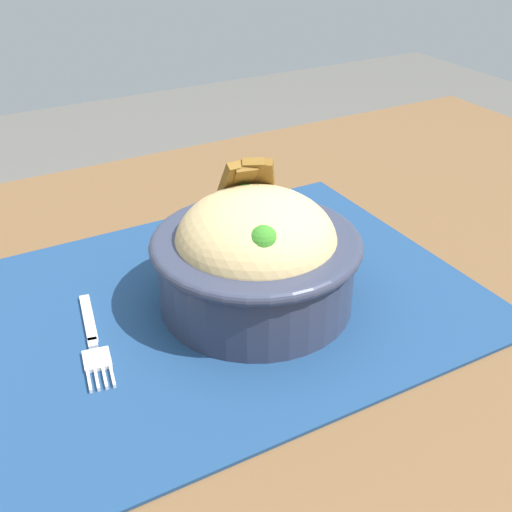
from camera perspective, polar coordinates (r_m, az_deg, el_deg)
table at (r=0.63m, az=-5.49°, el=-9.90°), size 1.37×0.77×0.73m
placemat at (r=0.61m, az=-3.07°, el=-4.00°), size 0.46×0.36×0.00m
bowl at (r=0.58m, az=-0.01°, el=0.09°), size 0.19×0.19×0.13m
fork at (r=0.57m, az=-14.08°, el=-7.43°), size 0.04×0.13×0.00m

